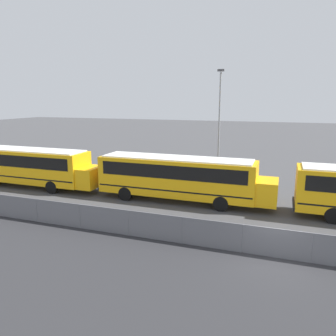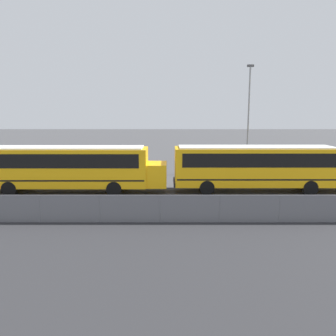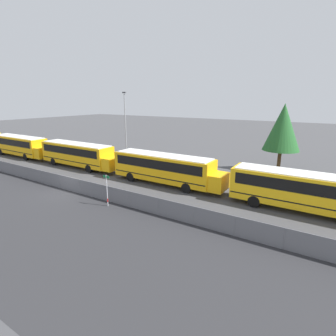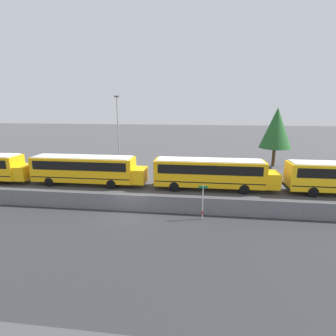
# 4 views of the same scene
# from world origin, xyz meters

# --- Properties ---
(school_bus_2) EXTENTS (12.89, 2.61, 3.25)m
(school_bus_2) POSITION_xyz_m (-20.30, 6.53, 1.94)
(school_bus_2) COLOR #EDA80F
(school_bus_2) RESTS_ON ground_plane
(school_bus_3) EXTENTS (12.89, 2.61, 3.25)m
(school_bus_3) POSITION_xyz_m (-6.92, 6.86, 1.94)
(school_bus_3) COLOR #EDA80F
(school_bus_3) RESTS_ON ground_plane
(light_pole) EXTENTS (0.60, 0.24, 10.00)m
(light_pole) POSITION_xyz_m (-5.75, 15.29, 5.39)
(light_pole) COLOR gray
(light_pole) RESTS_ON ground_plane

